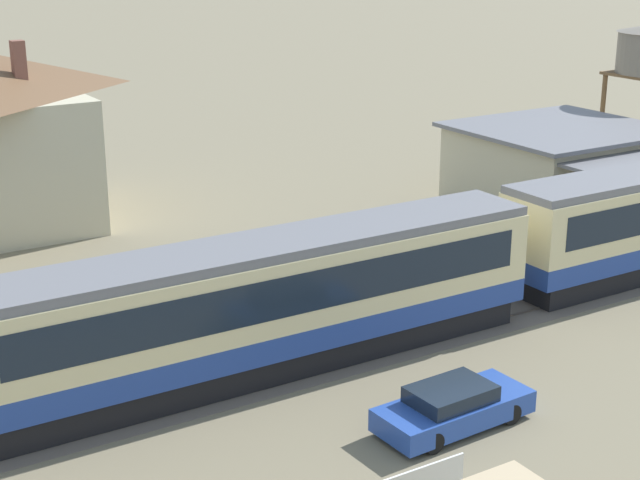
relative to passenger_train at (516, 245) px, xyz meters
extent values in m
plane|color=#7A7056|center=(2.34, 0.59, -2.38)|extent=(600.00, 600.00, 0.00)
cylinder|color=black|center=(3.50, -0.72, -1.93)|extent=(0.90, 0.18, 0.90)
cylinder|color=black|center=(3.50, 0.72, -1.93)|extent=(0.90, 0.18, 0.90)
cube|color=#234293|center=(-10.23, 0.00, -1.08)|extent=(18.78, 2.82, 0.80)
cube|color=beige|center=(-10.23, 0.00, 0.47)|extent=(18.78, 2.82, 2.29)
cube|color=#192330|center=(-10.23, 0.00, 0.58)|extent=(17.28, 2.86, 1.28)
cube|color=slate|center=(-10.23, 0.00, 1.76)|extent=(18.78, 2.65, 0.30)
cube|color=black|center=(-10.23, 0.00, -1.92)|extent=(18.03, 2.42, 0.88)
cylinder|color=black|center=(-4.04, -0.72, -1.93)|extent=(0.90, 0.18, 0.90)
cylinder|color=black|center=(-4.04, 0.72, -1.93)|extent=(0.90, 0.18, 0.90)
cylinder|color=black|center=(-16.43, -0.72, -1.93)|extent=(0.90, 0.18, 0.90)
cylinder|color=black|center=(-16.43, 0.72, -1.93)|extent=(0.90, 0.18, 0.90)
cube|color=#665B51|center=(-6.41, 0.00, -2.37)|extent=(124.45, 3.60, 0.01)
cube|color=#4C4238|center=(-6.41, -0.72, -2.36)|extent=(124.45, 0.12, 0.04)
cube|color=#4C4238|center=(-6.41, 0.72, -2.36)|extent=(124.45, 0.12, 0.04)
cube|color=beige|center=(11.58, 9.49, -0.52)|extent=(8.75, 8.00, 3.71)
cube|color=slate|center=(11.58, 9.49, 1.43)|extent=(9.45, 8.64, 0.20)
cube|color=slate|center=(11.58, 4.69, 0.93)|extent=(8.40, 1.60, 0.16)
cube|color=brown|center=(-12.29, 18.94, 5.14)|extent=(0.56, 0.56, 2.24)
cylinder|color=brown|center=(19.60, 14.18, 0.27)|extent=(0.28, 0.28, 5.29)
cube|color=#284CA8|center=(-7.67, -5.98, -1.88)|extent=(4.71, 2.02, 0.65)
cube|color=#192330|center=(-7.81, -5.99, -1.33)|extent=(2.38, 1.67, 0.45)
cylinder|color=black|center=(-6.20, -6.73, -2.07)|extent=(0.62, 0.20, 0.62)
cylinder|color=black|center=(-6.27, -5.11, -2.07)|extent=(0.62, 0.20, 0.62)
cylinder|color=black|center=(-9.07, -6.85, -2.07)|extent=(0.62, 0.20, 0.62)
cylinder|color=black|center=(-9.14, -5.23, -2.07)|extent=(0.62, 0.20, 0.62)
camera|label=1|loc=(-23.84, -24.99, 11.14)|focal=55.00mm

